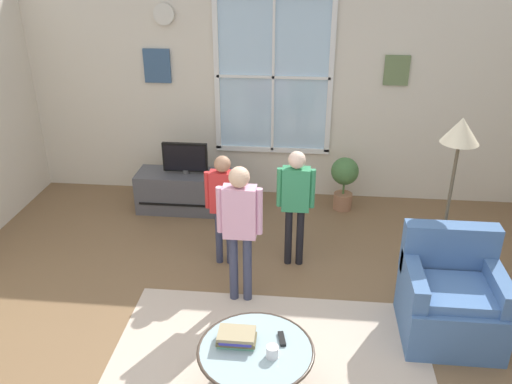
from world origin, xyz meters
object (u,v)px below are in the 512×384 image
(tv_stand, at_px, (187,191))
(floor_lamp, at_px, (458,148))
(cup, at_px, (272,352))
(person_pink_shirt, at_px, (240,220))
(coffee_table, at_px, (256,352))
(book_stack, at_px, (237,337))
(person_green_shirt, at_px, (296,196))
(remote_near_books, at_px, (282,339))
(armchair, at_px, (450,299))
(television, at_px, (185,158))
(person_red_shirt, at_px, (223,198))
(potted_plant_by_window, at_px, (344,178))

(tv_stand, xyz_separation_m, floor_lamp, (2.67, -1.27, 1.13))
(tv_stand, xyz_separation_m, cup, (1.23, -2.87, 0.22))
(floor_lamp, bearing_deg, person_pink_shirt, -166.65)
(coffee_table, relative_size, person_pink_shirt, 0.63)
(book_stack, height_order, person_green_shirt, person_green_shirt)
(remote_near_books, height_order, person_pink_shirt, person_pink_shirt)
(person_green_shirt, bearing_deg, armchair, -34.99)
(tv_stand, relative_size, remote_near_books, 8.37)
(television, distance_m, coffee_table, 3.03)
(tv_stand, relative_size, floor_lamp, 0.72)
(tv_stand, distance_m, armchair, 3.27)
(person_pink_shirt, bearing_deg, remote_near_books, -67.11)
(coffee_table, xyz_separation_m, floor_lamp, (1.56, 1.54, 0.98))
(television, distance_m, book_stack, 2.93)
(book_stack, relative_size, person_pink_shirt, 0.21)
(book_stack, height_order, person_red_shirt, person_red_shirt)
(television, distance_m, cup, 3.12)
(person_green_shirt, height_order, person_pink_shirt, person_pink_shirt)
(armchair, relative_size, floor_lamp, 0.53)
(floor_lamp, bearing_deg, potted_plant_by_window, 118.83)
(floor_lamp, bearing_deg, coffee_table, -135.44)
(coffee_table, bearing_deg, potted_plant_by_window, 76.01)
(remote_near_books, bearing_deg, person_green_shirt, 88.88)
(person_pink_shirt, bearing_deg, cup, -72.57)
(coffee_table, distance_m, person_red_shirt, 1.79)
(floor_lamp, bearing_deg, cup, -132.09)
(person_green_shirt, distance_m, floor_lamp, 1.50)
(remote_near_books, bearing_deg, cup, -107.61)
(cup, bearing_deg, television, 113.21)
(armchair, distance_m, remote_near_books, 1.52)
(remote_near_books, bearing_deg, person_pink_shirt, 112.89)
(armchair, height_order, remote_near_books, armchair)
(cup, bearing_deg, armchair, 32.92)
(remote_near_books, xyz_separation_m, person_green_shirt, (0.03, 1.63, 0.33))
(tv_stand, height_order, person_pink_shirt, person_pink_shirt)
(tv_stand, bearing_deg, potted_plant_by_window, 6.39)
(person_green_shirt, bearing_deg, coffee_table, -96.70)
(coffee_table, xyz_separation_m, person_pink_shirt, (-0.25, 1.11, 0.42))
(armchair, relative_size, remote_near_books, 6.21)
(potted_plant_by_window, bearing_deg, person_green_shirt, -113.27)
(potted_plant_by_window, xyz_separation_m, floor_lamp, (0.81, -1.48, 0.96))
(book_stack, bearing_deg, remote_near_books, 11.16)
(person_pink_shirt, bearing_deg, potted_plant_by_window, 62.32)
(person_pink_shirt, xyz_separation_m, potted_plant_by_window, (1.00, 1.90, -0.41))
(person_pink_shirt, bearing_deg, book_stack, -84.11)
(television, height_order, coffee_table, television)
(person_red_shirt, bearing_deg, tv_stand, 119.29)
(television, xyz_separation_m, person_pink_shirt, (0.86, -1.69, 0.14))
(book_stack, xyz_separation_m, remote_near_books, (0.31, 0.06, -0.04))
(tv_stand, relative_size, coffee_table, 1.43)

